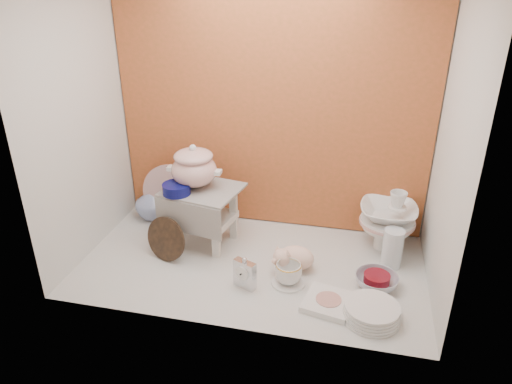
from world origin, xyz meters
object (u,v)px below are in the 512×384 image
at_px(crystal_bowl, 376,281).
at_px(porcelain_tower, 388,219).
at_px(step_stool, 204,216).
at_px(soup_tureen, 194,166).
at_px(floral_platter, 171,195).
at_px(plush_pig, 296,258).
at_px(dinner_plate_stack, 372,312).
at_px(blue_white_vase, 153,201).
at_px(mantel_clock, 245,273).
at_px(gold_rim_teacup, 288,273).

height_order(crystal_bowl, porcelain_tower, porcelain_tower).
relative_size(step_stool, soup_tureen, 1.37).
relative_size(step_stool, floral_platter, 1.04).
height_order(plush_pig, dinner_plate_stack, plush_pig).
relative_size(soup_tureen, blue_white_vase, 1.27).
bearing_deg(soup_tureen, floral_platter, 144.50).
bearing_deg(crystal_bowl, blue_white_vase, 162.68).
bearing_deg(mantel_clock, crystal_bowl, 36.47).
bearing_deg(blue_white_vase, gold_rim_teacup, -28.02).
relative_size(mantel_clock, dinner_plate_stack, 0.64).
bearing_deg(dinner_plate_stack, soup_tureen, 153.83).
distance_m(soup_tureen, gold_rim_teacup, 0.77).
height_order(step_stool, plush_pig, step_stool).
bearing_deg(blue_white_vase, step_stool, -26.58).
bearing_deg(blue_white_vase, porcelain_tower, -1.42).
bearing_deg(dinner_plate_stack, blue_white_vase, 153.39).
bearing_deg(plush_pig, gold_rim_teacup, -118.16).
height_order(blue_white_vase, crystal_bowl, blue_white_vase).
xyz_separation_m(soup_tureen, crystal_bowl, (1.01, -0.24, -0.43)).
xyz_separation_m(plush_pig, crystal_bowl, (0.41, -0.06, -0.04)).
bearing_deg(step_stool, crystal_bowl, -2.30).
xyz_separation_m(mantel_clock, crystal_bowl, (0.63, 0.14, -0.05)).
xyz_separation_m(blue_white_vase, plush_pig, (0.95, -0.36, -0.04)).
distance_m(soup_tureen, plush_pig, 0.73).
relative_size(crystal_bowl, porcelain_tower, 0.60).
xyz_separation_m(gold_rim_teacup, dinner_plate_stack, (0.41, -0.18, -0.03)).
xyz_separation_m(gold_rim_teacup, crystal_bowl, (0.43, 0.07, -0.03)).
xyz_separation_m(blue_white_vase, porcelain_tower, (1.41, -0.03, 0.06)).
bearing_deg(dinner_plate_stack, plush_pig, 141.46).
bearing_deg(blue_white_vase, soup_tureen, -27.82).
distance_m(blue_white_vase, crystal_bowl, 1.43).
distance_m(dinner_plate_stack, porcelain_tower, 0.66).
bearing_deg(blue_white_vase, plush_pig, -20.81).
xyz_separation_m(mantel_clock, gold_rim_teacup, (0.20, 0.07, -0.02)).
bearing_deg(soup_tureen, dinner_plate_stack, -26.17).
relative_size(step_stool, dinner_plate_stack, 1.50).
distance_m(soup_tureen, blue_white_vase, 0.53).
height_order(mantel_clock, gold_rim_teacup, mantel_clock).
xyz_separation_m(step_stool, crystal_bowl, (0.96, -0.22, -0.13)).
height_order(floral_platter, gold_rim_teacup, floral_platter).
xyz_separation_m(blue_white_vase, mantel_clock, (0.73, -0.57, -0.03)).
relative_size(step_stool, plush_pig, 1.65).
bearing_deg(mantel_clock, gold_rim_teacup, 43.00).
distance_m(plush_pig, dinner_plate_stack, 0.50).
xyz_separation_m(step_stool, plush_pig, (0.55, -0.16, -0.10)).
relative_size(blue_white_vase, plush_pig, 0.95).
bearing_deg(porcelain_tower, floral_platter, -179.95).
bearing_deg(crystal_bowl, mantel_clock, -167.17).
distance_m(dinner_plate_stack, crystal_bowl, 0.25).
xyz_separation_m(soup_tureen, plush_pig, (0.60, -0.17, -0.39)).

